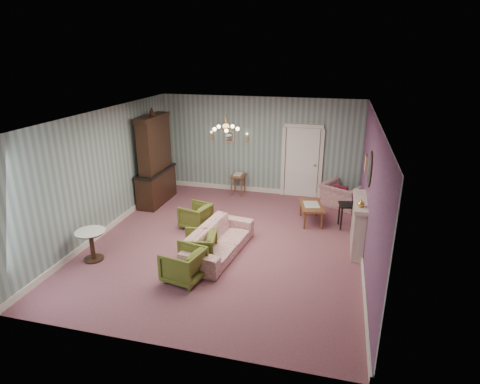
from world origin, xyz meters
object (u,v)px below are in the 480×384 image
(pedestal_table, at_px, (92,245))
(dresser, at_px, (155,158))
(wingback_chair, at_px, (343,192))
(olive_chair_b, at_px, (199,246))
(coffee_table, at_px, (311,213))
(side_table_black, at_px, (347,216))
(fireplace, at_px, (358,225))
(olive_chair_c, at_px, (196,215))
(olive_chair_a, at_px, (183,263))
(sofa_chintz, at_px, (219,236))

(pedestal_table, bearing_deg, dresser, 92.39)
(wingback_chair, bearing_deg, olive_chair_b, 82.67)
(coffee_table, distance_m, side_table_black, 0.90)
(fireplace, height_order, side_table_black, fireplace)
(olive_chair_c, distance_m, coffee_table, 2.92)
(wingback_chair, distance_m, side_table_black, 1.41)
(side_table_black, xyz_separation_m, pedestal_table, (-5.16, -2.94, 0.02))
(fireplace, bearing_deg, wingback_chair, 97.91)
(olive_chair_a, xyz_separation_m, coffee_table, (2.13, 3.31, -0.12))
(sofa_chintz, xyz_separation_m, wingback_chair, (2.54, 3.41, 0.03))
(dresser, bearing_deg, fireplace, -14.81)
(sofa_chintz, relative_size, dresser, 0.81)
(olive_chair_a, xyz_separation_m, olive_chair_b, (0.04, 0.73, -0.01))
(fireplace, bearing_deg, olive_chair_a, -146.75)
(sofa_chintz, xyz_separation_m, dresser, (-2.63, 2.48, 0.91))
(olive_chair_b, relative_size, side_table_black, 1.12)
(pedestal_table, bearing_deg, olive_chair_b, 12.59)
(side_table_black, bearing_deg, olive_chair_a, -133.43)
(sofa_chintz, height_order, fireplace, fireplace)
(olive_chair_b, distance_m, dresser, 3.85)
(dresser, xyz_separation_m, side_table_black, (5.30, -0.46, -1.01))
(side_table_black, relative_size, pedestal_table, 0.94)
(sofa_chintz, distance_m, dresser, 3.73)
(dresser, xyz_separation_m, coffee_table, (4.41, -0.35, -1.08))
(sofa_chintz, bearing_deg, side_table_black, -45.53)
(coffee_table, relative_size, pedestal_table, 1.42)
(olive_chair_c, bearing_deg, wingback_chair, 137.89)
(olive_chair_b, relative_size, dresser, 0.27)
(sofa_chintz, bearing_deg, dresser, 54.00)
(olive_chair_b, distance_m, sofa_chintz, 0.54)
(olive_chair_a, distance_m, wingback_chair, 5.42)
(olive_chair_c, distance_m, sofa_chintz, 1.48)
(dresser, bearing_deg, olive_chair_a, -57.29)
(fireplace, bearing_deg, pedestal_table, -160.79)
(dresser, distance_m, pedestal_table, 3.55)
(wingback_chair, bearing_deg, side_table_black, 124.61)
(pedestal_table, bearing_deg, olive_chair_c, 53.29)
(side_table_black, bearing_deg, coffee_table, 172.46)
(side_table_black, distance_m, pedestal_table, 5.94)
(fireplace, bearing_deg, olive_chair_c, 177.28)
(wingback_chair, xyz_separation_m, fireplace, (0.34, -2.47, 0.13))
(pedestal_table, bearing_deg, side_table_black, 29.71)
(olive_chair_c, bearing_deg, olive_chair_b, 37.14)
(olive_chair_a, height_order, olive_chair_c, olive_chair_a)
(sofa_chintz, height_order, wingback_chair, wingback_chair)
(wingback_chair, relative_size, pedestal_table, 1.54)
(olive_chair_b, height_order, pedestal_table, olive_chair_b)
(olive_chair_b, distance_m, wingback_chair, 4.79)
(olive_chair_a, relative_size, side_table_black, 1.15)
(sofa_chintz, bearing_deg, olive_chair_c, 47.56)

